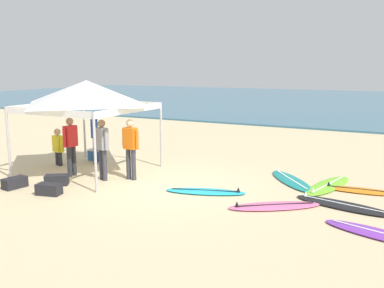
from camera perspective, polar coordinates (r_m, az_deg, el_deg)
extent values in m
plane|color=beige|center=(11.26, -4.06, -5.72)|extent=(80.00, 80.00, 0.00)
cube|color=#386B84|center=(39.88, 19.22, 5.48)|extent=(80.00, 36.00, 0.10)
cylinder|color=#B7B7BC|center=(12.94, -23.76, 0.20)|extent=(0.07, 0.07, 2.05)
cylinder|color=#B7B7BC|center=(10.70, -13.09, -1.17)|extent=(0.07, 0.07, 2.05)
cylinder|color=#B7B7BC|center=(15.08, -14.48, 2.11)|extent=(0.07, 0.07, 2.05)
cylinder|color=#B7B7BC|center=(13.20, -4.24, 1.26)|extent=(0.07, 0.07, 2.05)
cube|color=white|center=(11.64, -19.20, 4.10)|extent=(3.14, 0.03, 0.18)
cube|color=white|center=(13.97, -9.82, 5.51)|extent=(3.14, 0.03, 0.18)
cube|color=white|center=(13.85, -19.00, 5.05)|extent=(0.03, 3.14, 0.18)
cube|color=white|center=(11.78, -8.32, 4.65)|extent=(0.03, 3.14, 0.18)
pyramid|color=white|center=(12.73, -14.18, 6.86)|extent=(3.26, 3.26, 0.70)
ellipsoid|color=pink|center=(9.74, 11.23, -8.29)|extent=(2.09, 1.73, 0.07)
cube|color=black|center=(9.73, 11.24, -8.08)|extent=(1.51, 1.10, 0.01)
cone|color=black|center=(9.46, 6.15, -8.11)|extent=(0.09, 0.09, 0.12)
ellipsoid|color=#19847F|center=(11.93, 13.40, -4.88)|extent=(1.88, 2.15, 0.07)
cube|color=white|center=(11.92, 13.41, -4.71)|extent=(1.23, 1.53, 0.01)
cone|color=white|center=(12.72, 11.71, -3.40)|extent=(0.09, 0.09, 0.12)
ellipsoid|color=orange|center=(11.54, 22.14, -5.90)|extent=(1.99, 0.67, 0.07)
cube|color=black|center=(11.53, 22.15, -5.72)|extent=(1.66, 0.17, 0.01)
cone|color=black|center=(11.55, 18.17, -5.14)|extent=(0.09, 0.09, 0.12)
ellipsoid|color=black|center=(10.19, 20.07, -7.89)|extent=(2.38, 1.10, 0.07)
cube|color=white|center=(10.18, 20.08, -7.69)|extent=(1.92, 0.46, 0.01)
cone|color=white|center=(10.49, 15.23, -6.55)|extent=(0.09, 0.09, 0.12)
ellipsoid|color=#23B2CC|center=(10.63, 1.83, -6.49)|extent=(2.09, 1.15, 0.07)
cube|color=black|center=(10.62, 1.83, -6.29)|extent=(1.65, 0.57, 0.01)
cone|color=black|center=(10.53, 6.34, -6.17)|extent=(0.09, 0.09, 0.12)
ellipsoid|color=#7AD12D|center=(11.73, 18.11, -5.38)|extent=(1.15, 2.44, 0.07)
cube|color=white|center=(11.72, 18.12, -5.20)|extent=(0.49, 1.96, 0.01)
cone|color=white|center=(10.85, 16.17, -6.04)|extent=(0.09, 0.09, 0.12)
ellipsoid|color=purple|center=(8.80, 24.08, -11.11)|extent=(2.15, 1.09, 0.07)
cube|color=white|center=(8.79, 24.10, -10.88)|extent=(1.72, 0.51, 0.01)
cylinder|color=#383842|center=(14.12, -13.07, -0.79)|extent=(0.13, 0.13, 0.88)
cylinder|color=#383842|center=(13.94, -13.08, -0.94)|extent=(0.13, 0.13, 0.88)
cube|color=#2851B2|center=(13.91, -13.20, 2.13)|extent=(0.40, 0.42, 0.60)
sphere|color=beige|center=(13.85, -13.27, 3.86)|extent=(0.21, 0.21, 0.21)
cylinder|color=#2851B2|center=(14.14, -13.18, 2.18)|extent=(0.09, 0.09, 0.54)
cylinder|color=#2851B2|center=(13.68, -13.21, 1.91)|extent=(0.09, 0.09, 0.54)
cylinder|color=#383842|center=(11.89, -11.84, -2.85)|extent=(0.13, 0.13, 0.88)
cylinder|color=#383842|center=(12.04, -12.24, -2.70)|extent=(0.13, 0.13, 0.88)
cube|color=gray|center=(11.82, -12.18, 0.72)|extent=(0.42, 0.34, 0.60)
sphere|color=#9E7051|center=(11.76, -12.26, 2.76)|extent=(0.21, 0.21, 0.21)
cylinder|color=gray|center=(11.62, -11.64, 0.48)|extent=(0.09, 0.09, 0.54)
cylinder|color=gray|center=(12.02, -12.69, 0.77)|extent=(0.09, 0.09, 0.54)
cylinder|color=#383842|center=(11.82, -7.97, -2.80)|extent=(0.13, 0.13, 0.88)
cylinder|color=#383842|center=(11.93, -8.65, -2.70)|extent=(0.13, 0.13, 0.88)
cube|color=orange|center=(11.73, -8.41, 0.77)|extent=(0.37, 0.23, 0.60)
sphere|color=beige|center=(11.67, -8.46, 2.83)|extent=(0.21, 0.21, 0.21)
cylinder|color=orange|center=(11.60, -7.51, 0.58)|extent=(0.09, 0.09, 0.54)
cylinder|color=orange|center=(11.88, -9.28, 0.77)|extent=(0.09, 0.09, 0.54)
cylinder|color=#2D2D33|center=(12.56, -16.39, -2.35)|extent=(0.13, 0.13, 0.88)
cylinder|color=#2D2D33|center=(12.68, -15.81, -2.20)|extent=(0.13, 0.13, 0.88)
cube|color=red|center=(12.48, -16.27, 1.04)|extent=(0.23, 0.37, 0.60)
sphere|color=#9E7051|center=(12.42, -16.37, 2.98)|extent=(0.21, 0.21, 0.21)
cylinder|color=red|center=(12.33, -17.03, 0.80)|extent=(0.09, 0.09, 0.54)
cylinder|color=red|center=(12.64, -15.52, 1.11)|extent=(0.09, 0.09, 0.54)
cylinder|color=#2D2D33|center=(14.23, -17.89, -1.83)|extent=(0.13, 0.13, 0.45)
cylinder|color=#2D2D33|center=(14.07, -17.54, -1.95)|extent=(0.13, 0.13, 0.45)
cube|color=yellow|center=(14.06, -17.82, 0.04)|extent=(0.41, 0.31, 0.52)
sphere|color=tan|center=(13.99, -17.91, 1.59)|extent=(0.21, 0.21, 0.21)
cylinder|color=yellow|center=(14.26, -18.26, 0.08)|extent=(0.09, 0.09, 0.47)
cylinder|color=yellow|center=(13.86, -17.36, -0.16)|extent=(0.09, 0.09, 0.47)
cube|color=#232328|center=(11.03, -18.94, -5.86)|extent=(0.66, 0.45, 0.28)
cube|color=#232328|center=(11.85, -17.97, -4.69)|extent=(0.68, 0.59, 0.28)
cube|color=#232328|center=(11.95, -23.04, -4.89)|extent=(0.40, 0.64, 0.28)
cube|color=#2D60B7|center=(14.57, -12.90, -1.53)|extent=(0.48, 0.34, 0.34)
cube|color=white|center=(14.53, -12.93, -0.78)|extent=(0.50, 0.36, 0.05)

